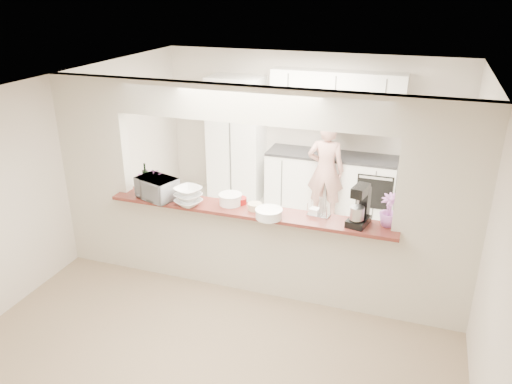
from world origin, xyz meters
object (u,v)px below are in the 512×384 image
at_px(refrigerator, 435,172).
at_px(stand_mixer, 360,207).
at_px(toaster_oven, 157,188).
at_px(person, 326,171).

relative_size(refrigerator, stand_mixer, 3.76).
relative_size(toaster_oven, stand_mixer, 1.05).
relative_size(stand_mixer, person, 0.29).
xyz_separation_m(refrigerator, toaster_oven, (-3.20, -2.75, 0.37)).
bearing_deg(toaster_oven, refrigerator, 58.85).
bearing_deg(stand_mixer, person, 109.44).
bearing_deg(toaster_oven, stand_mixer, 20.09).
height_order(toaster_oven, stand_mixer, stand_mixer).
relative_size(refrigerator, person, 1.07).
bearing_deg(toaster_oven, person, 74.74).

